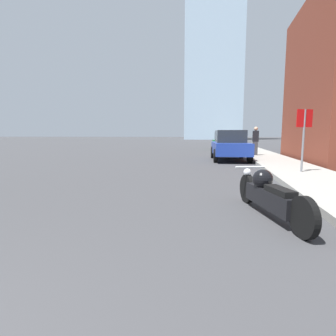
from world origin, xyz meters
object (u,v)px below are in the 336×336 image
(parked_car_blue, at_px, (230,145))
(parked_car_red, at_px, (223,138))
(parked_car_green, at_px, (223,141))
(pedestrian, at_px, (255,140))
(stop_sign, at_px, (304,129))
(parked_car_white, at_px, (223,139))
(motorcycle, at_px, (268,194))

(parked_car_blue, bearing_deg, parked_car_red, 85.32)
(parked_car_green, xyz_separation_m, parked_car_red, (0.32, 23.99, 0.07))
(pedestrian, bearing_deg, stop_sign, -85.81)
(parked_car_white, xyz_separation_m, parked_car_red, (0.13, 11.55, 0.05))
(parked_car_white, bearing_deg, pedestrian, -85.91)
(parked_car_blue, xyz_separation_m, stop_sign, (2.22, -5.41, 0.76))
(motorcycle, xyz_separation_m, pedestrian, (1.42, 12.57, 0.69))
(pedestrian, bearing_deg, parked_car_green, 101.97)
(motorcycle, xyz_separation_m, parked_car_blue, (-0.24, 10.39, 0.46))
(parked_car_red, bearing_deg, pedestrian, -82.50)
(motorcycle, xyz_separation_m, parked_car_red, (-0.12, 45.33, 0.53))
(parked_car_red, height_order, pedestrian, pedestrian)
(parked_car_green, bearing_deg, stop_sign, -79.70)
(parked_car_green, bearing_deg, pedestrian, -76.12)
(stop_sign, bearing_deg, motorcycle, -111.67)
(parked_car_blue, distance_m, stop_sign, 5.90)
(motorcycle, bearing_deg, parked_car_blue, 74.88)
(parked_car_green, xyz_separation_m, stop_sign, (2.42, -16.36, 0.76))
(parked_car_white, bearing_deg, parked_car_blue, -90.40)
(parked_car_blue, relative_size, parked_car_green, 1.00)
(parked_car_blue, relative_size, pedestrian, 2.48)
(parked_car_red, height_order, stop_sign, stop_sign)
(parked_car_blue, distance_m, pedestrian, 2.76)
(motorcycle, height_order, parked_car_blue, parked_car_blue)
(motorcycle, distance_m, pedestrian, 12.67)
(parked_car_red, distance_m, stop_sign, 40.41)
(parked_car_green, height_order, parked_car_red, parked_car_red)
(pedestrian, bearing_deg, parked_car_red, 92.69)
(stop_sign, bearing_deg, parked_car_white, 94.43)
(parked_car_blue, relative_size, parked_car_red, 1.09)
(motorcycle, xyz_separation_m, parked_car_green, (-0.44, 21.34, 0.46))
(parked_car_red, xyz_separation_m, stop_sign, (2.10, -40.35, 0.69))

